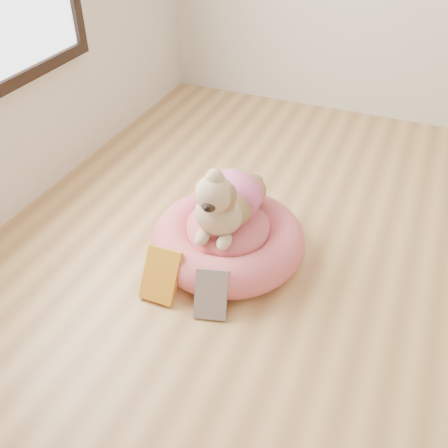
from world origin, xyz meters
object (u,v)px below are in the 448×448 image
at_px(dog, 226,189).
at_px(book_yellow, 161,275).
at_px(book_white, 211,294).
at_px(pet_bed, 228,240).

bearing_deg(dog, book_yellow, -117.17).
bearing_deg(book_yellow, book_white, -3.56).
xyz_separation_m(book_yellow, book_white, (0.24, -0.01, -0.01)).
distance_m(pet_bed, book_white, 0.37).
bearing_deg(pet_bed, book_white, -78.68).
bearing_deg(pet_bed, dog, 154.64).
relative_size(pet_bed, book_white, 3.46).
bearing_deg(book_yellow, pet_bed, 63.37).
bearing_deg(dog, book_white, -80.64).
bearing_deg(book_white, dog, 88.24).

